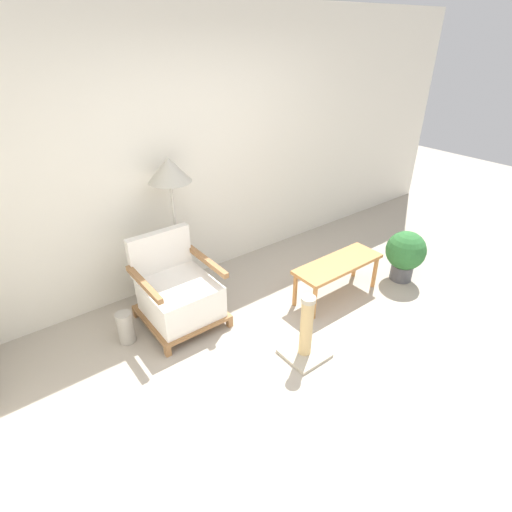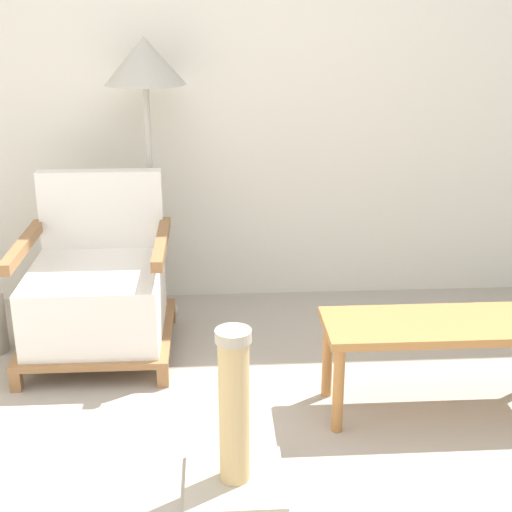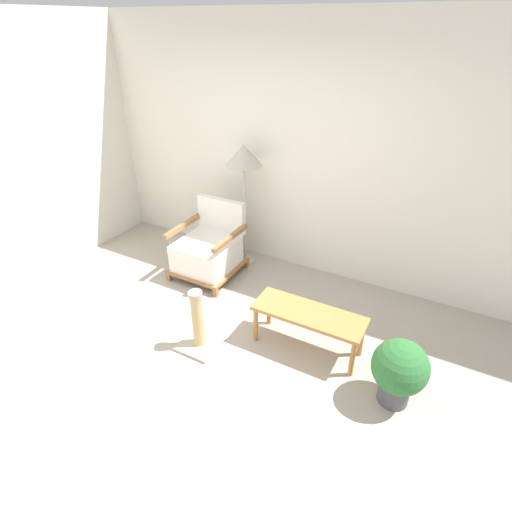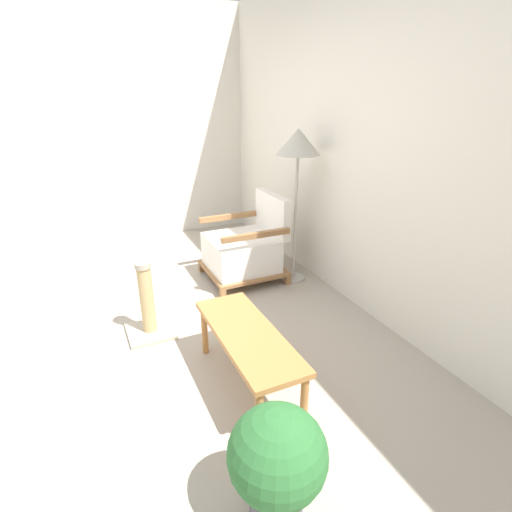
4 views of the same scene
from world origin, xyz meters
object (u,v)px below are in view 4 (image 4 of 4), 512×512
object	(u,v)px
armchair	(245,249)
coffee_table	(248,340)
scratching_post	(148,309)
vase	(229,246)
floor_lamp	(298,149)
potted_plant	(277,460)

from	to	relation	value
armchair	coffee_table	distance (m)	1.60
armchair	coffee_table	bearing A→B (deg)	-22.81
scratching_post	vase	bearing A→B (deg)	136.00
floor_lamp	vase	xyz separation A→B (m)	(-0.76, -0.39, -1.12)
scratching_post	potted_plant	bearing A→B (deg)	7.46
armchair	scratching_post	world-z (taller)	armchair
floor_lamp	scratching_post	bearing A→B (deg)	-75.93
coffee_table	floor_lamp	bearing A→B (deg)	140.01
floor_lamp	vase	world-z (taller)	floor_lamp
floor_lamp	vase	size ratio (longest dim) A/B	4.80
floor_lamp	scratching_post	xyz separation A→B (m)	(0.37, -1.48, -1.06)
armchair	vase	distance (m)	0.54
floor_lamp	potted_plant	distance (m)	2.59
coffee_table	scratching_post	size ratio (longest dim) A/B	1.64
coffee_table	vase	bearing A→B (deg)	162.08
vase	scratching_post	size ratio (longest dim) A/B	0.50
armchair	coffee_table	xyz separation A→B (m)	(1.48, -0.62, 0.04)
potted_plant	vase	bearing A→B (deg)	162.79
potted_plant	scratching_post	distance (m)	1.70
scratching_post	floor_lamp	bearing A→B (deg)	104.07
coffee_table	vase	size ratio (longest dim) A/B	3.26
floor_lamp	potted_plant	world-z (taller)	floor_lamp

